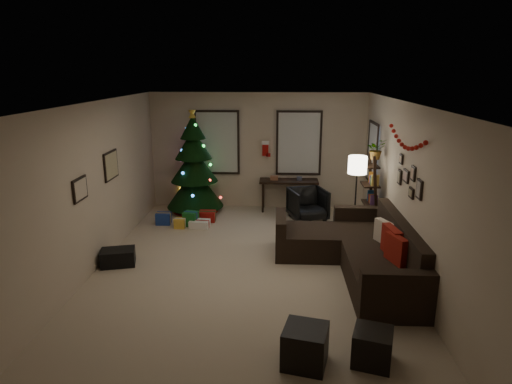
{
  "coord_description": "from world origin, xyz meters",
  "views": [
    {
      "loc": [
        0.46,
        -6.81,
        3.18
      ],
      "look_at": [
        0.1,
        0.6,
        1.15
      ],
      "focal_mm": 31.31,
      "sensor_mm": 36.0,
      "label": 1
    }
  ],
  "objects_px": {
    "desk_chair": "(308,204)",
    "bookshelf": "(372,197)",
    "christmas_tree": "(194,169)",
    "desk": "(289,184)",
    "sofa": "(359,252)"
  },
  "relations": [
    {
      "from": "sofa",
      "to": "desk_chair",
      "type": "bearing_deg",
      "value": 104.95
    },
    {
      "from": "desk_chair",
      "to": "bookshelf",
      "type": "distance_m",
      "value": 1.6
    },
    {
      "from": "sofa",
      "to": "desk",
      "type": "bearing_deg",
      "value": 108.83
    },
    {
      "from": "sofa",
      "to": "desk",
      "type": "height_order",
      "value": "sofa"
    },
    {
      "from": "christmas_tree",
      "to": "desk",
      "type": "xyz_separation_m",
      "value": [
        2.17,
        0.16,
        -0.36
      ]
    },
    {
      "from": "desk",
      "to": "bookshelf",
      "type": "bearing_deg",
      "value": -46.47
    },
    {
      "from": "christmas_tree",
      "to": "desk",
      "type": "relative_size",
      "value": 1.79
    },
    {
      "from": "desk",
      "to": "bookshelf",
      "type": "xyz_separation_m",
      "value": [
        1.57,
        -1.65,
        0.16
      ]
    },
    {
      "from": "sofa",
      "to": "desk",
      "type": "xyz_separation_m",
      "value": [
        -1.08,
        3.17,
        0.34
      ]
    },
    {
      "from": "christmas_tree",
      "to": "sofa",
      "type": "relative_size",
      "value": 0.81
    },
    {
      "from": "bookshelf",
      "to": "sofa",
      "type": "bearing_deg",
      "value": -107.79
    },
    {
      "from": "christmas_tree",
      "to": "bookshelf",
      "type": "height_order",
      "value": "christmas_tree"
    },
    {
      "from": "bookshelf",
      "to": "christmas_tree",
      "type": "bearing_deg",
      "value": 158.21
    },
    {
      "from": "christmas_tree",
      "to": "sofa",
      "type": "xyz_separation_m",
      "value": [
        3.25,
        -3.01,
        -0.7
      ]
    },
    {
      "from": "desk",
      "to": "desk_chair",
      "type": "bearing_deg",
      "value": -57.87
    }
  ]
}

